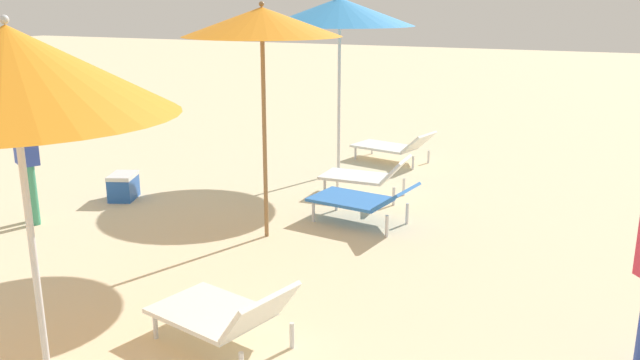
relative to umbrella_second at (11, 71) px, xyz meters
name	(u,v)px	position (x,y,z in m)	size (l,w,h in m)	color
umbrella_second	(11,71)	(0.00, 0.00, 0.00)	(2.15, 2.15, 2.67)	silver
lounger_second_shoreside	(225,312)	(0.84, 1.08, -2.02)	(1.30, 0.93, 0.60)	white
umbrella_third	(262,22)	(-0.15, 3.47, 0.21)	(1.80, 1.80, 2.75)	olive
lounger_third_shoreside	(364,199)	(0.74, 4.41, -1.99)	(1.38, 0.83, 0.57)	blue
umbrella_farthest	(340,12)	(-0.56, 6.57, 0.27)	(2.35, 2.35, 2.86)	silver
lounger_farthest_shoreside	(394,146)	(-0.01, 7.75, -2.02)	(1.50, 0.92, 0.59)	white
lounger_farthest_inland	(367,175)	(0.34, 5.55, -1.99)	(1.26, 0.67, 0.62)	white
person_walking_far	(26,151)	(-3.09, 2.63, -1.37)	(0.42, 0.36, 1.57)	#3F9972
cooler_box	(123,186)	(-2.77, 3.93, -2.13)	(0.49, 0.57, 0.37)	#2659B2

